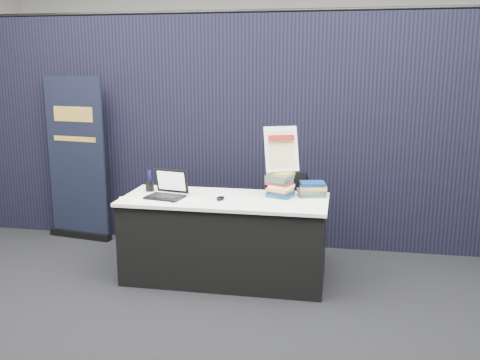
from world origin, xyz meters
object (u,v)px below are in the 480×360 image
at_px(laptop, 166,191).
at_px(pullup_banner, 77,168).
at_px(book_stack_tall, 280,184).
at_px(book_stack_short, 312,189).
at_px(display_table, 225,239).
at_px(stacking_chair, 285,215).
at_px(info_sign, 281,150).

xyz_separation_m(laptop, pullup_banner, (-1.33, 0.93, -0.02)).
bearing_deg(book_stack_tall, book_stack_short, 16.61).
relative_size(laptop, book_stack_short, 1.39).
distance_m(book_stack_short, pullup_banner, 2.67).
bearing_deg(display_table, pullup_banner, 155.02).
relative_size(book_stack_tall, stacking_chair, 0.28).
height_order(book_stack_tall, book_stack_short, book_stack_tall).
xyz_separation_m(book_stack_tall, info_sign, (0.00, 0.03, 0.31)).
relative_size(book_stack_tall, info_sign, 0.61).
distance_m(info_sign, stacking_chair, 0.74).
xyz_separation_m(book_stack_short, info_sign, (-0.27, -0.05, 0.36)).
xyz_separation_m(display_table, book_stack_short, (0.75, 0.21, 0.44)).
height_order(book_stack_tall, pullup_banner, pullup_banner).
bearing_deg(stacking_chair, laptop, -142.81).
distance_m(display_table, book_stack_short, 0.89).
relative_size(book_stack_tall, book_stack_short, 1.00).
distance_m(info_sign, pullup_banner, 2.45).
bearing_deg(book_stack_short, book_stack_tall, -163.39).
distance_m(book_stack_tall, pullup_banner, 2.43).
distance_m(laptop, book_stack_tall, 1.01).
relative_size(display_table, stacking_chair, 2.03).
relative_size(display_table, book_stack_tall, 7.19).
bearing_deg(book_stack_tall, display_table, -164.55).
bearing_deg(laptop, book_stack_tall, 22.09).
bearing_deg(book_stack_tall, info_sign, 90.00).
bearing_deg(info_sign, stacking_chair, 63.21).
xyz_separation_m(info_sign, stacking_chair, (0.01, 0.29, -0.68)).
height_order(display_table, book_stack_short, book_stack_short).
bearing_deg(pullup_banner, book_stack_tall, -8.08).
distance_m(laptop, stacking_chair, 1.17).
bearing_deg(book_stack_short, laptop, -167.19).
relative_size(book_stack_short, pullup_banner, 0.14).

